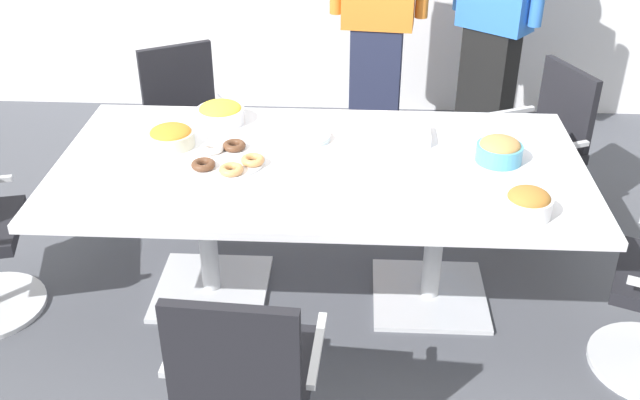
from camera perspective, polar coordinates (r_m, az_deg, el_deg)
name	(u,v)px	position (r m, az deg, el deg)	size (l,w,h in m)	color
ground_plane	(320,294)	(3.77, 0.00, -7.28)	(10.00, 10.00, 0.01)	#4C4F56
conference_table	(320,186)	(3.42, 0.00, 1.08)	(2.40, 1.20, 0.75)	silver
office_chair_1	(535,156)	(4.34, 16.25, 3.26)	(0.71, 0.71, 0.91)	silver
office_chair_2	(190,135)	(4.48, -10.02, 4.97)	(0.74, 0.74, 0.91)	silver
office_chair_4	(247,392)	(2.70, -5.70, -14.51)	(0.57, 0.57, 0.91)	silver
person_standing_0	(378,11)	(4.73, 4.52, 14.31)	(0.62, 0.27, 1.88)	#232842
person_standing_1	(495,14)	(4.84, 13.39, 13.82)	(0.53, 0.44, 1.86)	black
snack_bowl_pretzels	(528,203)	(3.05, 15.77, -0.20)	(0.19, 0.19, 0.12)	white
snack_bowl_chips_orange	(171,136)	(3.57, -11.44, 4.86)	(0.22, 0.22, 0.10)	beige
snack_bowl_cookies	(499,150)	(3.44, 13.69, 3.79)	(0.21, 0.21, 0.12)	#4C9EC6
snack_bowl_chips_yellow	(220,113)	(3.77, -7.70, 6.70)	(0.24, 0.24, 0.11)	white
donut_platter	(227,159)	(3.38, -7.19, 3.15)	(0.34, 0.34, 0.04)	white
plate_stack	(310,137)	(3.56, -0.76, 4.87)	(0.19, 0.19, 0.03)	white
napkin_pile	(410,134)	(3.59, 6.98, 5.05)	(0.18, 0.18, 0.05)	white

